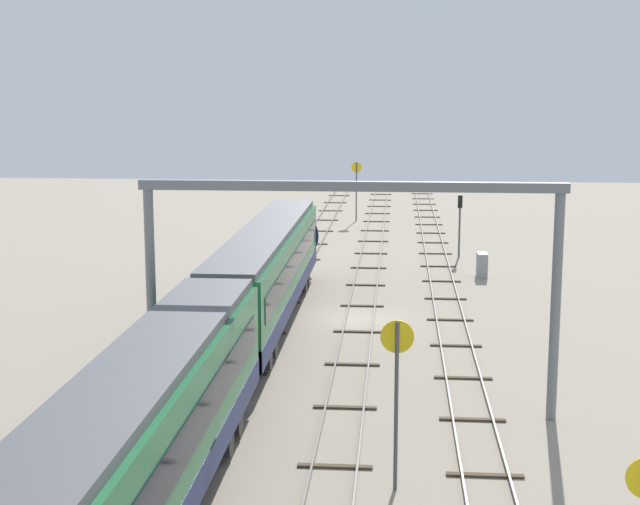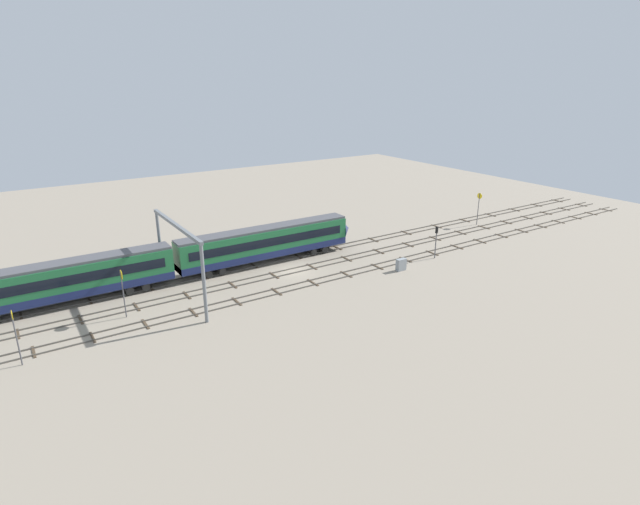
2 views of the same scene
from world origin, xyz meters
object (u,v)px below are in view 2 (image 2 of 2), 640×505
object	(u,v)px
speed_sign_near_foreground	(123,286)
signal_light_trackside_departure	(436,238)
speed_sign_far_trackside	(479,204)
train	(66,282)
speed_sign_mid_trackside	(15,331)
relay_cabinet	(401,265)
overhead_gantry	(178,244)

from	to	relation	value
speed_sign_near_foreground	signal_light_trackside_departure	distance (m)	40.24
speed_sign_far_trackside	signal_light_trackside_departure	world-z (taller)	speed_sign_far_trackside
train	speed_sign_near_foreground	xyz separation A→B (m)	(4.48, -6.60, 0.79)
speed_sign_near_foreground	speed_sign_mid_trackside	size ratio (longest dim) A/B	1.01
speed_sign_near_foreground	relay_cabinet	world-z (taller)	speed_sign_near_foreground
train	relay_cabinet	world-z (taller)	train
train	relay_cabinet	size ratio (longest dim) A/B	48.31
train	relay_cabinet	bearing A→B (deg)	-17.81
speed_sign_mid_trackside	speed_sign_near_foreground	bearing A→B (deg)	25.27
train	speed_sign_far_trackside	distance (m)	62.58
train	overhead_gantry	xyz separation A→B (m)	(11.06, -4.88, 3.64)
train	signal_light_trackside_departure	size ratio (longest dim) A/B	16.83
train	signal_light_trackside_departure	bearing A→B (deg)	-13.89
train	overhead_gantry	bearing A→B (deg)	-23.82
overhead_gantry	speed_sign_far_trackside	bearing A→B (deg)	2.28
speed_sign_far_trackside	overhead_gantry	bearing A→B (deg)	-177.72
signal_light_trackside_departure	relay_cabinet	world-z (taller)	signal_light_trackside_departure
overhead_gantry	speed_sign_near_foreground	xyz separation A→B (m)	(-6.58, -1.72, -2.85)
train	speed_sign_far_trackside	bearing A→B (deg)	-2.59
relay_cabinet	speed_sign_far_trackside	bearing A→B (deg)	20.07
speed_sign_mid_trackside	signal_light_trackside_departure	size ratio (longest dim) A/B	1.16
speed_sign_mid_trackside	signal_light_trackside_departure	xyz separation A→B (m)	(49.83, 0.24, -0.36)
relay_cabinet	speed_sign_near_foreground	bearing A→B (deg)	170.66
speed_sign_far_trackside	signal_light_trackside_departure	xyz separation A→B (m)	(-18.04, -8.17, -0.60)
speed_sign_near_foreground	relay_cabinet	xyz separation A→B (m)	(32.91, -5.41, -2.67)
speed_sign_mid_trackside	signal_light_trackside_departure	world-z (taller)	speed_sign_mid_trackside
overhead_gantry	speed_sign_near_foreground	world-z (taller)	overhead_gantry
speed_sign_near_foreground	speed_sign_far_trackside	distance (m)	58.16
speed_sign_mid_trackside	relay_cabinet	world-z (taller)	speed_sign_mid_trackside
overhead_gantry	speed_sign_near_foreground	distance (m)	7.37
overhead_gantry	signal_light_trackside_departure	size ratio (longest dim) A/B	3.43
speed_sign_near_foreground	signal_light_trackside_departure	bearing A→B (deg)	-6.27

